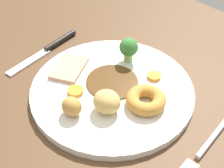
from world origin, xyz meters
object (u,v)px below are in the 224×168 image
dinner_plate (112,91)px  broccoli_floret (129,48)px  roast_potato_right (72,107)px  fork (202,152)px  carrot_coin_front (154,76)px  carrot_coin_back (76,92)px  meat_slice_main (68,68)px  knife (49,48)px  yorkshire_pudding (146,100)px  roast_potato_left (107,102)px

dinner_plate → broccoli_floret: 9.45cm
roast_potato_right → fork: (-19.84, -9.05, -2.69)cm
carrot_coin_front → broccoli_floret: (6.99, -0.54, 2.64)cm
carrot_coin_front → broccoli_floret: bearing=-4.4°
carrot_coin_back → fork: size_ratio=0.19×
meat_slice_main → carrot_coin_back: meat_slice_main is taller
meat_slice_main → carrot_coin_back: size_ratio=2.65×
roast_potato_right → broccoli_floret: 17.43cm
dinner_plate → knife: size_ratio=1.61×
meat_slice_main → carrot_coin_back: (-5.84, 3.17, -0.08)cm
meat_slice_main → carrot_coin_front: size_ratio=2.95×
yorkshire_pudding → fork: 12.44cm
roast_potato_left → yorkshire_pudding: bearing=-126.2°
roast_potato_left → carrot_coin_front: 12.15cm
yorkshire_pudding → broccoli_floret: size_ratio=1.38×
carrot_coin_front → carrot_coin_back: 14.89cm
knife → carrot_coin_front: bearing=103.3°
meat_slice_main → carrot_coin_front: bearing=-144.0°
carrot_coin_front → knife: carrot_coin_front is taller
broccoli_floret → roast_potato_left: bearing=116.7°
dinner_plate → broccoli_floret: bearing=-68.2°
yorkshire_pudding → roast_potato_left: roast_potato_left is taller
dinner_plate → carrot_coin_back: size_ratio=10.33×
meat_slice_main → broccoli_floret: bearing=-121.9°
roast_potato_left → carrot_coin_front: (-0.67, -12.03, -1.63)cm
meat_slice_main → knife: bearing=-15.5°
broccoli_floret → fork: bearing=160.2°
broccoli_floret → carrot_coin_back: bearing=87.8°
meat_slice_main → fork: 29.00cm
dinner_plate → knife: dinner_plate is taller
fork → knife: 38.22cm
broccoli_floret → knife: (15.69, 7.65, -3.93)cm
dinner_plate → broccoli_floret: (3.23, -8.08, 3.68)cm
dinner_plate → meat_slice_main: 9.89cm
roast_potato_left → carrot_coin_back: 7.09cm
yorkshire_pudding → roast_potato_right: 12.65cm
dinner_plate → yorkshire_pudding: (-7.09, -0.98, 1.87)cm
meat_slice_main → yorkshire_pudding: yorkshire_pudding is taller
dinner_plate → carrot_coin_front: 8.48cm
broccoli_floret → knife: broccoli_floret is taller
yorkshire_pudding → carrot_coin_front: bearing=-63.1°
meat_slice_main → roast_potato_right: size_ratio=2.16×
dinner_plate → knife: (18.92, -0.43, -0.25)cm
roast_potato_left → broccoli_floret: bearing=-63.3°
broccoli_floret → roast_potato_right: bearing=98.9°
meat_slice_main → carrot_coin_front: (-13.35, -9.69, -0.06)cm
yorkshire_pudding → fork: size_ratio=0.45×
fork → yorkshire_pudding: bearing=-98.5°
yorkshire_pudding → carrot_coin_back: size_ratio=2.41×
fork → roast_potato_left: bearing=-78.4°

